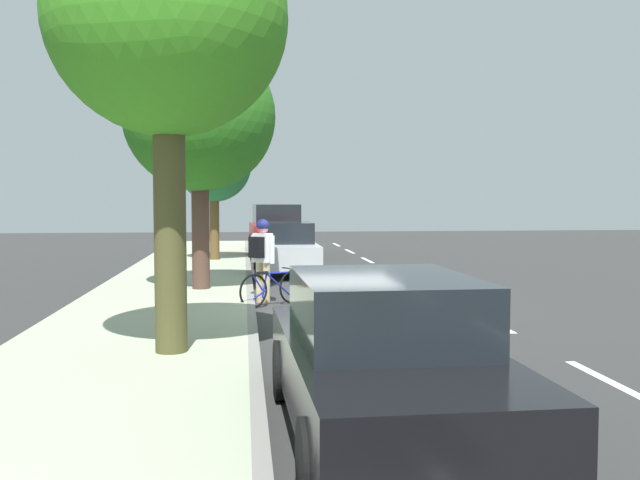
{
  "coord_description": "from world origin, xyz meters",
  "views": [
    {
      "loc": [
        1.79,
        13.98,
        2.23
      ],
      "look_at": [
        0.26,
        -0.05,
        1.38
      ],
      "focal_mm": 39.26,
      "sensor_mm": 36.0,
      "label": 1
    }
  ],
  "objects_px": {
    "parked_sedan_silver_second": "(285,248)",
    "street_tree_mid_block": "(199,117)",
    "cyclist_with_backpack": "(262,252)",
    "street_tree_near_cyclist": "(214,165)",
    "parked_suv_red_nearest": "(276,229)",
    "street_tree_far_end": "(167,21)",
    "parked_sedan_black_mid": "(383,358)",
    "bicycle_at_curb": "(273,288)"
  },
  "relations": [
    {
      "from": "parked_sedan_silver_second",
      "to": "street_tree_mid_block",
      "type": "relative_size",
      "value": 0.78
    },
    {
      "from": "cyclist_with_backpack",
      "to": "street_tree_near_cyclist",
      "type": "xyz_separation_m",
      "value": [
        1.36,
        -9.04,
        2.26
      ]
    },
    {
      "from": "parked_suv_red_nearest",
      "to": "street_tree_far_end",
      "type": "distance_m",
      "value": 18.31
    },
    {
      "from": "street_tree_near_cyclist",
      "to": "street_tree_far_end",
      "type": "xyz_separation_m",
      "value": [
        0.0,
        14.33,
        1.2
      ]
    },
    {
      "from": "street_tree_near_cyclist",
      "to": "parked_sedan_black_mid",
      "type": "bearing_deg",
      "value": 97.31
    },
    {
      "from": "parked_suv_red_nearest",
      "to": "parked_sedan_silver_second",
      "type": "bearing_deg",
      "value": 89.76
    },
    {
      "from": "bicycle_at_curb",
      "to": "street_tree_near_cyclist",
      "type": "relative_size",
      "value": 0.31
    },
    {
      "from": "parked_sedan_black_mid",
      "to": "street_tree_mid_block",
      "type": "relative_size",
      "value": 0.79
    },
    {
      "from": "parked_suv_red_nearest",
      "to": "cyclist_with_backpack",
      "type": "height_order",
      "value": "parked_suv_red_nearest"
    },
    {
      "from": "street_tree_far_end",
      "to": "street_tree_near_cyclist",
      "type": "bearing_deg",
      "value": -90.0
    },
    {
      "from": "bicycle_at_curb",
      "to": "cyclist_with_backpack",
      "type": "height_order",
      "value": "cyclist_with_backpack"
    },
    {
      "from": "parked_suv_red_nearest",
      "to": "street_tree_near_cyclist",
      "type": "distance_m",
      "value": 4.76
    },
    {
      "from": "street_tree_near_cyclist",
      "to": "cyclist_with_backpack",
      "type": "bearing_deg",
      "value": 98.56
    },
    {
      "from": "parked_sedan_black_mid",
      "to": "parked_suv_red_nearest",
      "type": "bearing_deg",
      "value": -89.93
    },
    {
      "from": "cyclist_with_backpack",
      "to": "street_tree_far_end",
      "type": "xyz_separation_m",
      "value": [
        1.36,
        5.29,
        3.45
      ]
    },
    {
      "from": "street_tree_mid_block",
      "to": "parked_sedan_black_mid",
      "type": "bearing_deg",
      "value": 102.83
    },
    {
      "from": "parked_suv_red_nearest",
      "to": "street_tree_mid_block",
      "type": "bearing_deg",
      "value": 78.74
    },
    {
      "from": "parked_sedan_silver_second",
      "to": "street_tree_mid_block",
      "type": "xyz_separation_m",
      "value": [
        2.2,
        4.43,
        3.31
      ]
    },
    {
      "from": "cyclist_with_backpack",
      "to": "street_tree_mid_block",
      "type": "distance_m",
      "value": 3.54
    },
    {
      "from": "parked_suv_red_nearest",
      "to": "street_tree_far_end",
      "type": "xyz_separation_m",
      "value": [
        2.23,
        17.83,
        3.52
      ]
    },
    {
      "from": "cyclist_with_backpack",
      "to": "street_tree_mid_block",
      "type": "height_order",
      "value": "street_tree_mid_block"
    },
    {
      "from": "bicycle_at_curb",
      "to": "street_tree_mid_block",
      "type": "distance_m",
      "value": 4.39
    },
    {
      "from": "parked_suv_red_nearest",
      "to": "bicycle_at_curb",
      "type": "xyz_separation_m",
      "value": [
        0.65,
        12.98,
        -0.65
      ]
    },
    {
      "from": "parked_sedan_black_mid",
      "to": "street_tree_mid_block",
      "type": "distance_m",
      "value": 10.68
    },
    {
      "from": "bicycle_at_curb",
      "to": "street_tree_near_cyclist",
      "type": "xyz_separation_m",
      "value": [
        1.58,
        -9.48,
        2.98
      ]
    },
    {
      "from": "cyclist_with_backpack",
      "to": "street_tree_near_cyclist",
      "type": "distance_m",
      "value": 9.42
    },
    {
      "from": "bicycle_at_curb",
      "to": "cyclist_with_backpack",
      "type": "xyz_separation_m",
      "value": [
        0.22,
        -0.43,
        0.72
      ]
    },
    {
      "from": "cyclist_with_backpack",
      "to": "parked_suv_red_nearest",
      "type": "bearing_deg",
      "value": -93.94
    },
    {
      "from": "parked_suv_red_nearest",
      "to": "street_tree_mid_block",
      "type": "relative_size",
      "value": 0.84
    },
    {
      "from": "parked_sedan_silver_second",
      "to": "parked_suv_red_nearest",
      "type": "bearing_deg",
      "value": -90.24
    },
    {
      "from": "parked_sedan_black_mid",
      "to": "cyclist_with_backpack",
      "type": "bearing_deg",
      "value": -84.03
    },
    {
      "from": "parked_suv_red_nearest",
      "to": "parked_sedan_silver_second",
      "type": "height_order",
      "value": "parked_suv_red_nearest"
    },
    {
      "from": "parked_sedan_silver_second",
      "to": "street_tree_far_end",
      "type": "xyz_separation_m",
      "value": [
        2.2,
        11.09,
        3.8
      ]
    },
    {
      "from": "bicycle_at_curb",
      "to": "street_tree_far_end",
      "type": "xyz_separation_m",
      "value": [
        1.58,
        4.86,
        4.17
      ]
    },
    {
      "from": "parked_sedan_black_mid",
      "to": "street_tree_near_cyclist",
      "type": "distance_m",
      "value": 17.91
    },
    {
      "from": "parked_sedan_black_mid",
      "to": "street_tree_mid_block",
      "type": "xyz_separation_m",
      "value": [
        2.25,
        -9.9,
        3.31
      ]
    },
    {
      "from": "cyclist_with_backpack",
      "to": "street_tree_near_cyclist",
      "type": "bearing_deg",
      "value": -81.44
    },
    {
      "from": "street_tree_far_end",
      "to": "parked_suv_red_nearest",
      "type": "bearing_deg",
      "value": -97.12
    },
    {
      "from": "parked_sedan_silver_second",
      "to": "street_tree_near_cyclist",
      "type": "relative_size",
      "value": 0.98
    },
    {
      "from": "parked_suv_red_nearest",
      "to": "parked_sedan_black_mid",
      "type": "distance_m",
      "value": 21.08
    },
    {
      "from": "parked_sedan_silver_second",
      "to": "bicycle_at_curb",
      "type": "height_order",
      "value": "parked_sedan_silver_second"
    },
    {
      "from": "bicycle_at_curb",
      "to": "street_tree_near_cyclist",
      "type": "distance_m",
      "value": 10.06
    }
  ]
}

